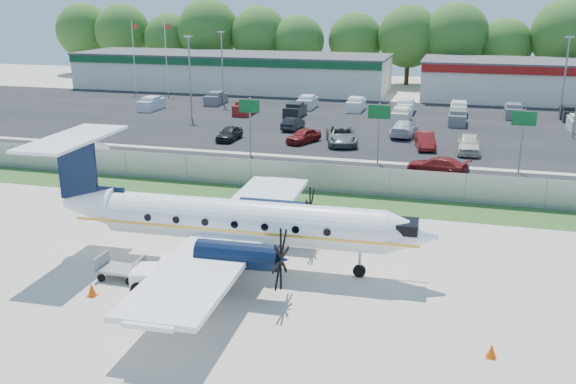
% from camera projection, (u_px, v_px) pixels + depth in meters
% --- Properties ---
extents(ground, '(170.00, 170.00, 0.00)m').
position_uv_depth(ground, '(257.00, 269.00, 32.29)').
color(ground, beige).
rests_on(ground, ground).
extents(grass_verge, '(170.00, 4.00, 0.02)m').
position_uv_depth(grass_verge, '(311.00, 199.00, 43.36)').
color(grass_verge, '#2D561E').
rests_on(grass_verge, ground).
extents(access_road, '(170.00, 8.00, 0.02)m').
position_uv_depth(access_road, '(332.00, 173.00, 49.82)').
color(access_road, black).
rests_on(access_road, ground).
extents(parking_lot, '(170.00, 32.00, 0.02)m').
position_uv_depth(parking_lot, '(371.00, 124.00, 69.20)').
color(parking_lot, black).
rests_on(parking_lot, ground).
extents(perimeter_fence, '(120.00, 0.06, 1.99)m').
position_uv_depth(perimeter_fence, '(318.00, 178.00, 44.92)').
color(perimeter_fence, gray).
rests_on(perimeter_fence, ground).
extents(building_west, '(46.40, 12.40, 5.24)m').
position_uv_depth(building_west, '(231.00, 71.00, 94.77)').
color(building_west, silver).
rests_on(building_west, ground).
extents(sign_left, '(1.80, 0.26, 5.00)m').
position_uv_depth(sign_left, '(250.00, 114.00, 54.39)').
color(sign_left, gray).
rests_on(sign_left, ground).
extents(sign_mid, '(1.80, 0.26, 5.00)m').
position_uv_depth(sign_mid, '(379.00, 120.00, 51.62)').
color(sign_mid, gray).
rests_on(sign_mid, ground).
extents(sign_right, '(1.80, 0.26, 5.00)m').
position_uv_depth(sign_right, '(523.00, 127.00, 48.86)').
color(sign_right, gray).
rests_on(sign_right, ground).
extents(flagpole_west, '(1.06, 0.12, 10.00)m').
position_uv_depth(flagpole_west, '(134.00, 52.00, 90.45)').
color(flagpole_west, white).
rests_on(flagpole_west, ground).
extents(flagpole_east, '(1.06, 0.12, 10.00)m').
position_uv_depth(flagpole_east, '(166.00, 53.00, 89.19)').
color(flagpole_east, white).
rests_on(flagpole_east, ground).
extents(light_pole_nw, '(0.90, 0.35, 9.09)m').
position_uv_depth(light_pole_nw, '(190.00, 72.00, 70.87)').
color(light_pole_nw, gray).
rests_on(light_pole_nw, ground).
extents(light_pole_sw, '(0.90, 0.35, 9.09)m').
position_uv_depth(light_pole_sw, '(222.00, 63.00, 80.10)').
color(light_pole_sw, gray).
rests_on(light_pole_sw, ground).
extents(light_pole_se, '(0.90, 0.35, 9.09)m').
position_uv_depth(light_pole_se, '(565.00, 72.00, 70.03)').
color(light_pole_se, gray).
rests_on(light_pole_se, ground).
extents(tree_line, '(112.00, 6.00, 14.00)m').
position_uv_depth(tree_line, '(402.00, 84.00, 100.58)').
color(tree_line, '#2E601C').
rests_on(tree_line, ground).
extents(aircraft, '(20.11, 19.85, 6.25)m').
position_uv_depth(aircraft, '(236.00, 221.00, 32.08)').
color(aircraft, white).
rests_on(aircraft, ground).
extents(pushback_tug, '(3.08, 2.57, 1.48)m').
position_uv_depth(pushback_tug, '(165.00, 274.00, 30.00)').
color(pushback_tug, white).
rests_on(pushback_tug, ground).
extents(baggage_cart_near, '(2.25, 1.49, 1.12)m').
position_uv_depth(baggage_cart_near, '(237.00, 254.00, 32.86)').
color(baggage_cart_near, gray).
rests_on(baggage_cart_near, ground).
extents(baggage_cart_far, '(2.16, 1.32, 1.13)m').
position_uv_depth(baggage_cart_far, '(121.00, 268.00, 31.08)').
color(baggage_cart_far, gray).
rests_on(baggage_cart_far, ground).
extents(cone_nose, '(0.40, 0.40, 0.56)m').
position_uv_depth(cone_nose, '(492.00, 351.00, 24.32)').
color(cone_nose, '#E94C07').
rests_on(cone_nose, ground).
extents(cone_port_wing, '(0.44, 0.44, 0.62)m').
position_uv_depth(cone_port_wing, '(92.00, 290.00, 29.31)').
color(cone_port_wing, '#E94C07').
rests_on(cone_port_wing, ground).
extents(cone_starboard_wing, '(0.43, 0.43, 0.61)m').
position_uv_depth(cone_starboard_wing, '(258.00, 197.00, 42.99)').
color(cone_starboard_wing, '#E94C07').
rests_on(cone_starboard_wing, ground).
extents(road_car_west, '(6.34, 3.77, 1.65)m').
position_uv_depth(road_car_west, '(75.00, 157.00, 54.82)').
color(road_car_west, beige).
rests_on(road_car_west, ground).
extents(road_car_mid, '(5.20, 3.48, 1.40)m').
position_uv_depth(road_car_mid, '(437.00, 175.00, 49.47)').
color(road_car_mid, maroon).
rests_on(road_car_mid, ground).
extents(parked_car_a, '(1.73, 4.00, 1.35)m').
position_uv_depth(parked_car_a, '(230.00, 140.00, 61.27)').
color(parked_car_a, black).
rests_on(parked_car_a, ground).
extents(parked_car_b, '(3.07, 4.32, 1.37)m').
position_uv_depth(parked_car_b, '(304.00, 143.00, 60.23)').
color(parked_car_b, maroon).
rests_on(parked_car_b, ground).
extents(parked_car_c, '(4.02, 6.27, 1.61)m').
position_uv_depth(parked_car_c, '(341.00, 144.00, 59.77)').
color(parked_car_c, '#595B5E').
rests_on(parked_car_c, ground).
extents(parked_car_d, '(2.29, 4.67, 1.47)m').
position_uv_depth(parked_car_d, '(425.00, 148.00, 58.05)').
color(parked_car_d, maroon).
rests_on(parked_car_d, ground).
extents(parked_car_e, '(2.02, 4.89, 1.66)m').
position_uv_depth(parked_car_e, '(468.00, 153.00, 56.35)').
color(parked_car_e, beige).
rests_on(parked_car_e, ground).
extents(parked_car_f, '(1.70, 4.02, 1.29)m').
position_uv_depth(parked_car_f, '(293.00, 130.00, 66.22)').
color(parked_car_f, black).
rests_on(parked_car_f, ground).
extents(parked_car_g, '(2.56, 5.53, 1.56)m').
position_uv_depth(parked_car_g, '(404.00, 136.00, 63.22)').
color(parked_car_g, silver).
rests_on(parked_car_g, ground).
extents(far_parking_rows, '(56.00, 10.00, 1.60)m').
position_uv_depth(far_parking_rows, '(377.00, 116.00, 73.82)').
color(far_parking_rows, gray).
rests_on(far_parking_rows, ground).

